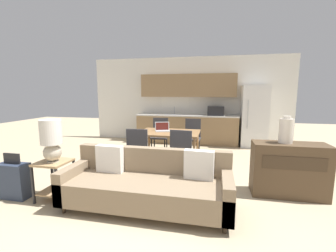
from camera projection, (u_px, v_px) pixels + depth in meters
ground_plane at (145, 212)px, 3.01m from camera, size 20.00×20.00×0.00m
wall_back at (188, 100)px, 7.28m from camera, size 6.40×0.07×2.70m
kitchen_counter at (187, 116)px, 7.06m from camera, size 3.14×0.65×2.15m
refrigerator at (254, 116)px, 6.56m from camera, size 0.73×0.71×1.79m
dining_table at (169, 135)px, 4.97m from camera, size 1.31×0.93×0.73m
couch at (148, 184)px, 3.13m from camera, size 2.29×0.80×0.82m
side_table at (54, 174)px, 3.33m from camera, size 0.43×0.43×0.59m
table_lamp at (51, 139)px, 3.22m from camera, size 0.30×0.30×0.62m
credenza at (289, 170)px, 3.46m from camera, size 1.08×0.43×0.83m
vase at (286, 130)px, 3.40m from camera, size 0.20×0.20×0.41m
dining_chair_far_right at (192, 136)px, 5.67m from camera, size 0.45×0.45×0.93m
dining_chair_far_left at (160, 134)px, 5.87m from camera, size 0.44×0.44×0.93m
dining_chair_near_left at (139, 150)px, 4.28m from camera, size 0.44×0.44×0.93m
dining_chair_near_right at (182, 151)px, 4.15m from camera, size 0.46×0.46×0.93m
laptop at (162, 129)px, 5.06m from camera, size 0.39×0.35×0.20m
suitcase at (14, 180)px, 3.39m from camera, size 0.46×0.22×0.69m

